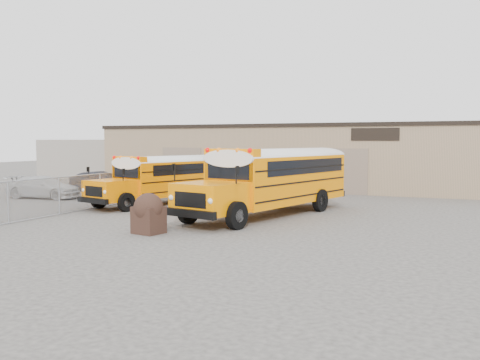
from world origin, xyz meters
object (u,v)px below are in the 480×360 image
at_px(school_bus_left, 232,171).
at_px(car_white, 44,187).
at_px(tarp_bundle, 149,213).
at_px(school_bus_right, 337,170).
at_px(car_dark, 100,182).

distance_m(school_bus_left, car_white, 11.61).
relative_size(school_bus_left, tarp_bundle, 6.24).
distance_m(school_bus_right, tarp_bundle, 13.87).
height_order(school_bus_right, car_white, school_bus_right).
height_order(school_bus_right, car_dark, school_bus_right).
distance_m(tarp_bundle, car_dark, 18.05).
xyz_separation_m(school_bus_left, car_white, (-9.78, -6.19, -0.90)).
bearing_deg(tarp_bundle, car_dark, 133.96).
distance_m(school_bus_left, car_dark, 9.62).
bearing_deg(car_white, school_bus_left, -64.36).
bearing_deg(car_dark, school_bus_right, -91.56).
relative_size(tarp_bundle, car_dark, 0.37).
bearing_deg(school_bus_left, car_white, -147.65).
bearing_deg(school_bus_right, tarp_bundle, -106.94).
relative_size(school_bus_right, car_dark, 2.72).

